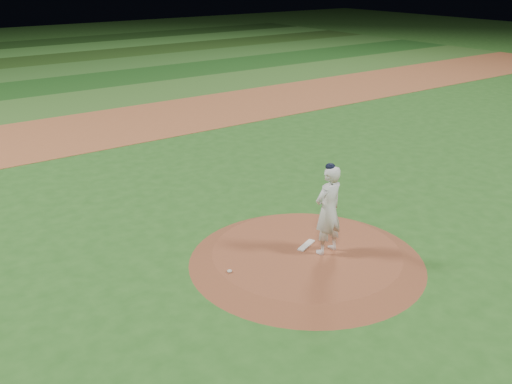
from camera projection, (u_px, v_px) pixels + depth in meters
ground at (306, 261)px, 13.37m from camera, size 120.00×120.00×0.00m
infield_dirt_band at (87, 130)px, 23.87m from camera, size 70.00×6.00×0.02m
outfield_stripe_0 at (46, 106)px, 28.00m from camera, size 70.00×5.00×0.02m
outfield_stripe_1 at (18, 89)px, 31.75m from camera, size 70.00×5.00×0.02m
pitchers_mound at (306, 256)px, 13.32m from camera, size 5.50×5.50×0.25m
pitching_rubber at (306, 245)px, 13.54m from camera, size 0.64×0.39×0.03m
rosin_bag at (230, 271)px, 12.37m from camera, size 0.11×0.11×0.06m
pitcher_on_mound at (328, 210)px, 12.88m from camera, size 0.81×0.57×2.18m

